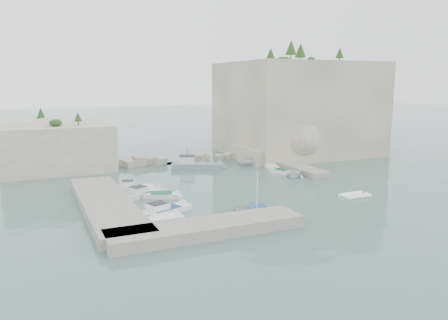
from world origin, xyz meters
name	(u,v)px	position (x,y,z in m)	size (l,w,h in m)	color
ground	(244,191)	(0.00, 0.00, 0.00)	(400.00, 400.00, 0.00)	#456860
cliff_east	(297,108)	(23.00, 23.00, 8.50)	(26.00, 22.00, 17.00)	beige
cliff_terrace	(264,153)	(13.00, 18.00, 1.25)	(8.00, 10.00, 2.50)	beige
outcrop_west	(58,147)	(-20.00, 25.00, 3.50)	(16.00, 14.00, 7.00)	beige
quay_west	(106,205)	(-17.00, -1.00, 0.55)	(5.00, 24.00, 1.10)	#9E9689
quay_south	(207,228)	(-10.00, -12.50, 0.55)	(18.00, 4.00, 1.10)	#9E9689
ledge_east	(291,166)	(13.50, 10.00, 0.40)	(3.00, 16.00, 0.80)	#9E9689
breakwater	(180,159)	(-1.00, 22.00, 0.70)	(28.00, 3.00, 1.40)	beige
motorboat_a	(134,190)	(-12.39, 6.22, 0.00)	(5.36, 1.60, 1.40)	white
motorboat_b	(144,196)	(-11.89, 3.06, 0.00)	(6.21, 2.03, 1.40)	silver
motorboat_c	(162,198)	(-10.18, 1.35, 0.00)	(4.75, 1.73, 0.70)	silver
motorboat_d	(165,213)	(-11.67, -4.94, 0.00)	(6.52, 1.94, 1.40)	white
motorboat_e	(160,222)	(-12.91, -7.51, 0.00)	(4.78, 1.96, 0.70)	white
rowboat	(257,213)	(-2.89, -8.74, 0.00)	(3.44, 4.82, 1.00)	silver
inflatable_dinghy	(355,197)	(10.85, -7.76, 0.00)	(3.73, 1.81, 0.44)	white
tender_east_a	(294,177)	(10.19, 4.27, 0.00)	(3.12, 3.62, 1.91)	white
tender_east_b	(281,173)	(10.01, 7.44, 0.00)	(3.83, 1.31, 0.70)	white
tender_east_c	(271,168)	(10.72, 11.77, 0.00)	(5.42, 1.75, 0.70)	white
tender_east_d	(250,165)	(8.92, 15.31, 0.00)	(1.85, 4.93, 1.90)	white
work_boat	(197,168)	(-0.04, 16.13, 0.00)	(8.77, 2.59, 2.20)	slate
rowboat_mast	(257,189)	(-2.89, -8.74, 2.60)	(0.10, 0.10, 4.20)	white
vegetation	(271,57)	(17.83, 24.40, 17.93)	(53.48, 13.88, 13.40)	#1E4219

